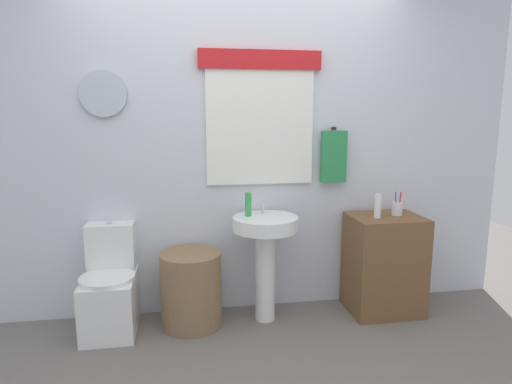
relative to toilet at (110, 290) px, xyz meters
name	(u,v)px	position (x,y,z in m)	size (l,w,h in m)	color
back_wall	(239,146)	(0.97, 0.26, 1.01)	(4.40, 0.18, 2.60)	silver
toilet	(110,290)	(0.00, 0.00, 0.00)	(0.38, 0.51, 0.78)	white
laundry_hamper	(191,289)	(0.58, -0.03, -0.02)	(0.45, 0.45, 0.55)	#846647
pedestal_sink	(265,245)	(1.13, -0.03, 0.30)	(0.48, 0.48, 0.80)	white
faucet	(263,207)	(1.13, 0.09, 0.56)	(0.03, 0.03, 0.10)	silver
wooden_cabinet	(384,264)	(2.08, -0.03, 0.09)	(0.54, 0.44, 0.77)	brown
soap_bottle	(248,204)	(1.01, 0.02, 0.60)	(0.05, 0.05, 0.17)	green
lotion_bottle	(378,206)	(1.98, -0.07, 0.57)	(0.05, 0.05, 0.18)	white
toothbrush_cup	(397,209)	(2.17, -0.01, 0.53)	(0.08, 0.08, 0.19)	silver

